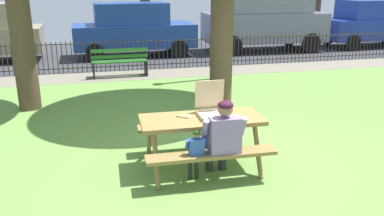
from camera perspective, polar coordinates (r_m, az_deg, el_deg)
ground at (r=7.81m, az=0.96°, el=-2.57°), size 28.00×10.86×0.02m
cobblestone_walkway at (r=12.27m, az=-4.51°, el=4.91°), size 28.00×1.40×0.01m
street_asphalt at (r=15.89m, az=-6.63°, el=7.76°), size 28.00×6.04×0.01m
picnic_table_foreground at (r=5.95m, az=1.35°, el=-2.96°), size 1.83×1.52×0.79m
pizza_box_open at (r=6.00m, az=2.83°, el=0.15°), size 0.45×0.50×0.50m
pizza_slice_on_table at (r=5.95m, az=-1.05°, el=-1.10°), size 0.27×0.28×0.02m
adult_at_table at (r=5.52m, az=4.41°, el=-4.02°), size 0.61×0.60×1.19m
child_at_table at (r=5.46m, az=0.52°, el=-6.08°), size 0.30×0.29×0.80m
iron_fence_streetside at (r=12.85m, az=-5.06°, el=7.73°), size 19.06×0.03×0.96m
park_bench_center at (r=11.93m, az=-10.23°, el=6.38°), size 1.61×0.50×0.85m
parked_car_center at (r=15.20m, az=-8.34°, el=11.10°), size 4.46×2.04×1.94m
parked_car_right at (r=16.45m, az=10.24°, el=12.54°), size 4.74×2.16×2.46m
parked_car_far_right at (r=18.96m, az=24.25°, el=11.04°), size 4.45×2.02×1.94m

